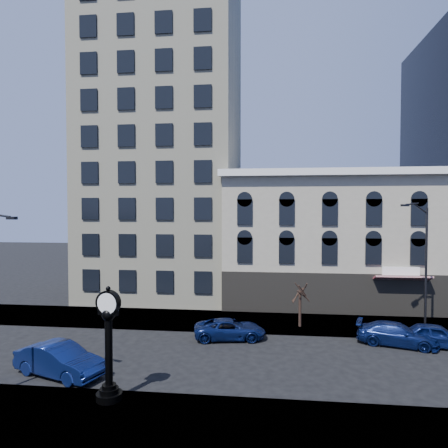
# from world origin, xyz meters

# --- Properties ---
(ground) EXTENTS (160.00, 160.00, 0.00)m
(ground) POSITION_xyz_m (0.00, 0.00, 0.00)
(ground) COLOR black
(ground) RESTS_ON ground
(sidewalk_far) EXTENTS (160.00, 6.00, 0.12)m
(sidewalk_far) POSITION_xyz_m (0.00, 8.00, 0.06)
(sidewalk_far) COLOR gray
(sidewalk_far) RESTS_ON ground
(sidewalk_near) EXTENTS (160.00, 6.00, 0.12)m
(sidewalk_near) POSITION_xyz_m (0.00, -8.00, 0.06)
(sidewalk_near) COLOR gray
(sidewalk_near) RESTS_ON ground
(cream_tower) EXTENTS (15.90, 15.40, 42.50)m
(cream_tower) POSITION_xyz_m (-6.11, 18.88, 19.32)
(cream_tower) COLOR beige
(cream_tower) RESTS_ON ground
(victorian_row) EXTENTS (22.60, 11.19, 12.50)m
(victorian_row) POSITION_xyz_m (12.00, 15.89, 6.00)
(victorian_row) COLOR #A69E88
(victorian_row) RESTS_ON ground
(street_clock) EXTENTS (1.21, 1.21, 5.33)m
(street_clock) POSITION_xyz_m (-2.24, -6.00, 2.53)
(street_clock) COLOR black
(street_clock) RESTS_ON sidewalk_near
(street_lamp_far) EXTENTS (2.33, 1.19, 9.55)m
(street_lamp_far) POSITION_xyz_m (15.67, 6.05, 7.33)
(street_lamp_far) COLOR black
(street_lamp_far) RESTS_ON sidewalk_far
(bare_tree_far) EXTENTS (2.37, 2.37, 4.06)m
(bare_tree_far) POSITION_xyz_m (7.47, 6.94, 3.18)
(bare_tree_far) COLOR #312118
(bare_tree_far) RESTS_ON sidewalk_far
(car_near_b) EXTENTS (5.51, 3.41, 1.71)m
(car_near_b) POSITION_xyz_m (-6.11, -3.43, 0.86)
(car_near_b) COLOR #0C194C
(car_near_b) RESTS_ON ground
(car_far_a) EXTENTS (5.24, 3.02, 1.37)m
(car_far_a) POSITION_xyz_m (2.44, 3.75, 0.69)
(car_far_a) COLOR #0C194C
(car_far_a) RESTS_ON ground
(car_far_b) EXTENTS (5.45, 3.42, 1.47)m
(car_far_b) POSITION_xyz_m (13.58, 3.73, 0.74)
(car_far_b) COLOR #0C194C
(car_far_b) RESTS_ON ground
(car_far_c) EXTENTS (4.68, 2.76, 1.50)m
(car_far_c) POSITION_xyz_m (16.04, 3.70, 0.75)
(car_far_c) COLOR #0C194C
(car_far_c) RESTS_ON ground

